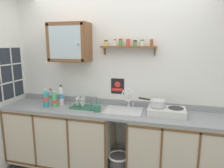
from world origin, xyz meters
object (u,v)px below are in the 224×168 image
bottle_opaque_white_2 (61,96)px  mug (97,108)px  dish_rack (83,105)px  warning_sign (118,86)px  sink (124,111)px  hot_plate_stove (167,111)px  bottle_water_blue_1 (51,96)px  wall_cabinet (70,42)px  saucepan (158,103)px  bottle_soda_green_0 (54,100)px  bottle_detergent_teal_3 (46,99)px  trash_bin (119,167)px

bottle_opaque_white_2 → mug: (0.60, -0.15, -0.09)m
bottle_opaque_white_2 → dish_rack: (0.35, -0.03, -0.11)m
mug → warning_sign: (0.19, 0.37, 0.23)m
sink → warning_sign: size_ratio=2.25×
hot_plate_stove → mug: bearing=-173.3°
sink → bottle_water_blue_1: bearing=176.3°
wall_cabinet → bottle_opaque_white_2: bearing=-149.3°
sink → bottle_opaque_white_2: (-0.95, 0.02, 0.15)m
mug → saucepan: bearing=9.4°
hot_plate_stove → bottle_soda_green_0: (-1.55, -0.06, 0.06)m
bottle_opaque_white_2 → mug: 0.63m
bottle_soda_green_0 → bottle_detergent_teal_3: 0.12m
sink → mug: 0.37m
sink → saucepan: sink is taller
saucepan → dish_rack: 1.04m
warning_sign → mug: bearing=-117.6°
bottle_soda_green_0 → mug: 0.66m
hot_plate_stove → bottle_water_blue_1: bottle_water_blue_1 is taller
bottle_opaque_white_2 → trash_bin: bearing=-10.9°
bottle_detergent_teal_3 → dish_rack: size_ratio=0.76×
saucepan → warning_sign: size_ratio=1.63×
bottle_opaque_white_2 → wall_cabinet: wall_cabinet is taller
bottle_water_blue_1 → wall_cabinet: (0.34, 0.02, 0.80)m
warning_sign → hot_plate_stove: bearing=-20.5°
bottle_detergent_teal_3 → bottle_opaque_white_2: bearing=40.7°
dish_rack → trash_bin: size_ratio=0.91×
bottle_water_blue_1 → bottle_detergent_teal_3: 0.20m
sink → trash_bin: 0.76m
sink → bottle_opaque_white_2: bottle_opaque_white_2 is taller
saucepan → mug: saucepan is taller
sink → bottle_soda_green_0: (-1.00, -0.08, 0.11)m
wall_cabinet → trash_bin: size_ratio=1.51×
bottle_water_blue_1 → wall_cabinet: 0.87m
dish_rack → mug: bearing=-25.4°
bottle_soda_green_0 → warning_sign: (0.85, 0.32, 0.18)m
sink → warning_sign: bearing=121.9°
bottle_water_blue_1 → warning_sign: (1.00, 0.16, 0.18)m
saucepan → bottle_soda_green_0: (-1.44, -0.08, -0.04)m
bottle_soda_green_0 → wall_cabinet: size_ratio=0.41×
hot_plate_stove → bottle_detergent_teal_3: size_ratio=1.79×
sink → bottle_soda_green_0: sink is taller
dish_rack → wall_cabinet: wall_cabinet is taller
hot_plate_stove → wall_cabinet: 1.62m
hot_plate_stove → bottle_soda_green_0: size_ratio=1.98×
bottle_detergent_teal_3 → mug: bottle_detergent_teal_3 is taller
bottle_water_blue_1 → wall_cabinet: wall_cabinet is taller
bottle_water_blue_1 → trash_bin: size_ratio=0.59×
sink → saucepan: 0.46m
bottle_detergent_teal_3 → warning_sign: 1.04m
wall_cabinet → hot_plate_stove: bearing=-4.9°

